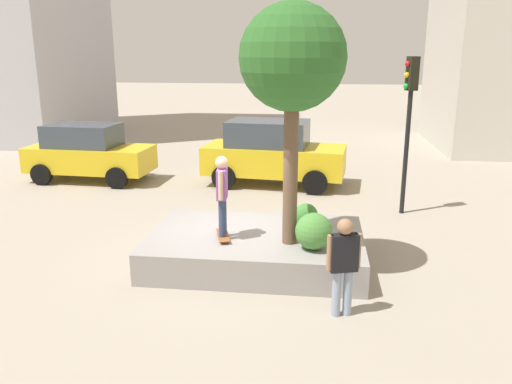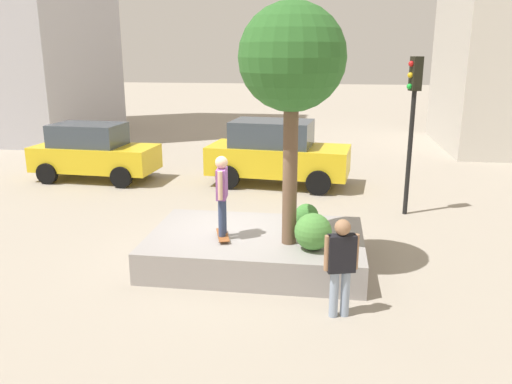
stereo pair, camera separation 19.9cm
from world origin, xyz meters
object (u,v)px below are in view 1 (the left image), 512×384
at_px(skateboarder, 222,190).
at_px(sedan_parked, 273,152).
at_px(plaza_tree, 293,61).
at_px(taxi_cab, 88,152).
at_px(traffic_light_corner, 409,108).
at_px(skateboard, 223,235).
at_px(bystander_watching, 344,261).
at_px(planter_ledge, 256,248).

xyz_separation_m(skateboarder, sedan_parked, (0.38, 6.87, -0.56)).
xyz_separation_m(plaza_tree, skateboarder, (-1.34, 0.08, -2.48)).
bearing_deg(taxi_cab, traffic_light_corner, -13.89).
xyz_separation_m(plaza_tree, skateboard, (-1.34, 0.08, -3.42)).
distance_m(plaza_tree, skateboarder, 2.82).
distance_m(sedan_parked, bystander_watching, 8.80).
bearing_deg(skateboard, sedan_parked, 86.85).
xyz_separation_m(plaza_tree, taxi_cab, (-7.20, 6.73, -3.14)).
height_order(plaza_tree, traffic_light_corner, plaza_tree).
bearing_deg(skateboard, traffic_light_corner, 45.13).
height_order(planter_ledge, plaza_tree, plaza_tree).
bearing_deg(traffic_light_corner, taxi_cab, 166.11).
relative_size(plaza_tree, skateboard, 5.47).
xyz_separation_m(planter_ledge, bystander_watching, (1.69, -2.04, 0.67)).
bearing_deg(sedan_parked, plaza_tree, -82.09).
relative_size(skateboarder, bystander_watching, 0.95).
bearing_deg(bystander_watching, traffic_light_corner, 72.67).
height_order(skateboarder, sedan_parked, skateboarder).
bearing_deg(planter_ledge, sedan_parked, 92.23).
relative_size(planter_ledge, taxi_cab, 1.04).
distance_m(plaza_tree, bystander_watching, 3.67).
height_order(skateboard, sedan_parked, sedan_parked).
distance_m(taxi_cab, bystander_watching, 11.70).
distance_m(skateboard, bystander_watching, 2.90).
bearing_deg(plaza_tree, skateboarder, 176.77).
bearing_deg(sedan_parked, planter_ledge, -87.77).
distance_m(planter_ledge, taxi_cab, 9.09).
relative_size(sedan_parked, traffic_light_corner, 1.14).
relative_size(planter_ledge, sedan_parked, 0.93).
relative_size(planter_ledge, bystander_watching, 2.58).
bearing_deg(bystander_watching, planter_ledge, 129.66).
xyz_separation_m(plaza_tree, traffic_light_corner, (2.82, 4.26, -1.26)).
distance_m(planter_ledge, traffic_light_corner, 5.81).
relative_size(taxi_cab, traffic_light_corner, 1.02).
bearing_deg(skateboard, bystander_watching, -36.47).
distance_m(plaza_tree, traffic_light_corner, 5.26).
relative_size(plaza_tree, skateboarder, 2.80).
height_order(skateboard, traffic_light_corner, traffic_light_corner).
height_order(planter_ledge, skateboarder, skateboarder).
bearing_deg(planter_ledge, skateboarder, -153.16).
relative_size(planter_ledge, traffic_light_corner, 1.06).
height_order(planter_ledge, skateboard, skateboard).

